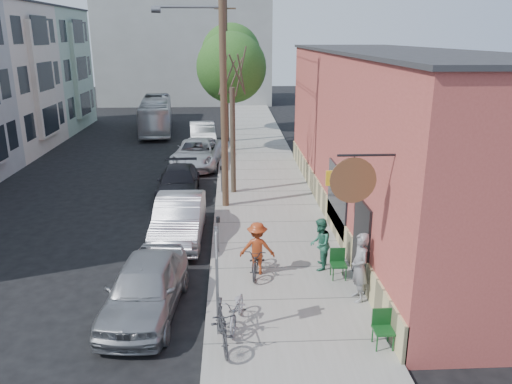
{
  "coord_description": "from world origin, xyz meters",
  "views": [
    {
      "loc": [
        2.74,
        -14.2,
        7.13
      ],
      "look_at": [
        3.63,
        3.62,
        1.5
      ],
      "focal_mm": 35.0,
      "sensor_mm": 36.0,
      "label": 1
    }
  ],
  "objects_px": {
    "patio_chair_b": "(383,330)",
    "car_3": "(197,153)",
    "car_4": "(203,134)",
    "patio_chair_a": "(339,264)",
    "bus": "(156,115)",
    "patron_grey": "(360,267)",
    "parking_meter_near": "(218,229)",
    "parked_bike_b": "(237,310)",
    "parking_meter_far": "(221,175)",
    "tree_leafy_mid": "(231,68)",
    "car_1": "(179,218)",
    "car_2": "(179,182)",
    "patron_green": "(320,244)",
    "car_0": "(145,287)",
    "tree_bare": "(233,141)",
    "cyclist": "(257,248)",
    "sign_post": "(217,271)",
    "utility_pole_near": "(222,80)",
    "tree_leafy_far": "(231,54)",
    "parked_bike_a": "(222,325)"
  },
  "relations": [
    {
      "from": "patio_chair_b",
      "to": "car_3",
      "type": "bearing_deg",
      "value": 105.07
    },
    {
      "from": "patio_chair_b",
      "to": "car_4",
      "type": "bearing_deg",
      "value": 101.22
    },
    {
      "from": "patio_chair_a",
      "to": "bus",
      "type": "xyz_separation_m",
      "value": [
        -8.89,
        25.16,
        0.7
      ]
    },
    {
      "from": "bus",
      "to": "patio_chair_b",
      "type": "bearing_deg",
      "value": -78.12
    },
    {
      "from": "patron_grey",
      "to": "car_3",
      "type": "xyz_separation_m",
      "value": [
        -5.36,
        15.59,
        -0.38
      ]
    },
    {
      "from": "parking_meter_near",
      "to": "parked_bike_b",
      "type": "xyz_separation_m",
      "value": [
        0.56,
        -4.51,
        -0.4
      ]
    },
    {
      "from": "patron_grey",
      "to": "parking_meter_far",
      "type": "bearing_deg",
      "value": -164.26
    },
    {
      "from": "tree_leafy_mid",
      "to": "car_4",
      "type": "distance_m",
      "value": 5.33
    },
    {
      "from": "parked_bike_b",
      "to": "patio_chair_a",
      "type": "bearing_deg",
      "value": 49.14
    },
    {
      "from": "parking_meter_far",
      "to": "parked_bike_b",
      "type": "xyz_separation_m",
      "value": [
        0.56,
        -11.22,
        -0.4
      ]
    },
    {
      "from": "tree_leafy_mid",
      "to": "patio_chair_a",
      "type": "bearing_deg",
      "value": -80.15
    },
    {
      "from": "bus",
      "to": "car_1",
      "type": "bearing_deg",
      "value": -85.89
    },
    {
      "from": "car_2",
      "to": "patio_chair_a",
      "type": "bearing_deg",
      "value": -59.26
    },
    {
      "from": "tree_leafy_mid",
      "to": "patron_green",
      "type": "xyz_separation_m",
      "value": [
        2.62,
        -17.05,
        -4.27
      ]
    },
    {
      "from": "patio_chair_a",
      "to": "car_0",
      "type": "relative_size",
      "value": 0.2
    },
    {
      "from": "parking_meter_near",
      "to": "tree_bare",
      "type": "height_order",
      "value": "tree_bare"
    },
    {
      "from": "car_0",
      "to": "car_2",
      "type": "bearing_deg",
      "value": 95.56
    },
    {
      "from": "parking_meter_far",
      "to": "car_2",
      "type": "height_order",
      "value": "parking_meter_far"
    },
    {
      "from": "cyclist",
      "to": "car_0",
      "type": "relative_size",
      "value": 0.37
    },
    {
      "from": "parked_bike_b",
      "to": "car_2",
      "type": "xyz_separation_m",
      "value": [
        -2.54,
        11.23,
        0.08
      ]
    },
    {
      "from": "parked_bike_b",
      "to": "car_0",
      "type": "bearing_deg",
      "value": 169.0
    },
    {
      "from": "patio_chair_b",
      "to": "car_2",
      "type": "bearing_deg",
      "value": 113.9
    },
    {
      "from": "car_1",
      "to": "car_0",
      "type": "bearing_deg",
      "value": -94.06
    },
    {
      "from": "parked_bike_b",
      "to": "bus",
      "type": "xyz_separation_m",
      "value": [
        -5.83,
        27.58,
        0.71
      ]
    },
    {
      "from": "patio_chair_b",
      "to": "tree_bare",
      "type": "bearing_deg",
      "value": 103.62
    },
    {
      "from": "tree_leafy_mid",
      "to": "patron_green",
      "type": "bearing_deg",
      "value": -81.27
    },
    {
      "from": "parking_meter_far",
      "to": "patio_chair_b",
      "type": "bearing_deg",
      "value": -72.18
    },
    {
      "from": "patio_chair_b",
      "to": "car_3",
      "type": "relative_size",
      "value": 0.16
    },
    {
      "from": "patron_grey",
      "to": "sign_post",
      "type": "bearing_deg",
      "value": -74.31
    },
    {
      "from": "patron_green",
      "to": "car_4",
      "type": "bearing_deg",
      "value": -150.51
    },
    {
      "from": "sign_post",
      "to": "patron_grey",
      "type": "height_order",
      "value": "sign_post"
    },
    {
      "from": "tree_leafy_mid",
      "to": "patio_chair_a",
      "type": "relative_size",
      "value": 8.21
    },
    {
      "from": "parking_meter_near",
      "to": "patron_grey",
      "type": "relative_size",
      "value": 0.63
    },
    {
      "from": "utility_pole_near",
      "to": "patron_green",
      "type": "distance_m",
      "value": 8.23
    },
    {
      "from": "parking_meter_near",
      "to": "car_2",
      "type": "relative_size",
      "value": 0.27
    },
    {
      "from": "tree_leafy_far",
      "to": "car_4",
      "type": "xyz_separation_m",
      "value": [
        -2.0,
        -4.94,
        -5.05
      ]
    },
    {
      "from": "parked_bike_b",
      "to": "bus",
      "type": "distance_m",
      "value": 28.2
    },
    {
      "from": "tree_leafy_mid",
      "to": "car_0",
      "type": "bearing_deg",
      "value": -97.14
    },
    {
      "from": "parked_bike_a",
      "to": "car_4",
      "type": "distance_m",
      "value": 23.12
    },
    {
      "from": "car_4",
      "to": "bus",
      "type": "distance_m",
      "value": 6.59
    },
    {
      "from": "tree_leafy_mid",
      "to": "patio_chair_b",
      "type": "bearing_deg",
      "value": -80.89
    },
    {
      "from": "parking_meter_near",
      "to": "car_3",
      "type": "relative_size",
      "value": 0.23
    },
    {
      "from": "car_0",
      "to": "car_1",
      "type": "bearing_deg",
      "value": 90.37
    },
    {
      "from": "parking_meter_near",
      "to": "car_1",
      "type": "relative_size",
      "value": 0.26
    },
    {
      "from": "parked_bike_a",
      "to": "sign_post",
      "type": "bearing_deg",
      "value": 93.96
    },
    {
      "from": "parked_bike_b",
      "to": "car_1",
      "type": "xyz_separation_m",
      "value": [
        -2.01,
        6.07,
        0.2
      ]
    },
    {
      "from": "car_3",
      "to": "patron_green",
      "type": "bearing_deg",
      "value": -65.85
    },
    {
      "from": "parked_bike_b",
      "to": "car_4",
      "type": "bearing_deg",
      "value": 106.06
    },
    {
      "from": "cyclist",
      "to": "car_0",
      "type": "xyz_separation_m",
      "value": [
        -3.06,
        -1.89,
        -0.22
      ]
    },
    {
      "from": "cyclist",
      "to": "car_4",
      "type": "bearing_deg",
      "value": -77.12
    }
  ]
}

